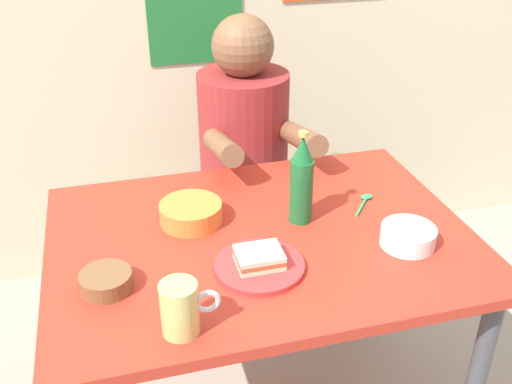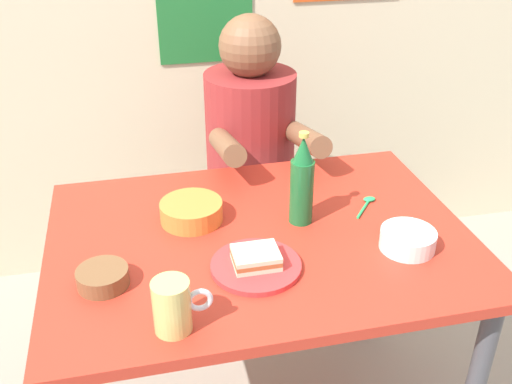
% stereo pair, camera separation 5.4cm
% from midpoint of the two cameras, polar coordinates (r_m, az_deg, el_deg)
% --- Properties ---
extents(dining_table, '(1.10, 0.80, 0.74)m').
position_cam_midpoint_polar(dining_table, '(1.59, 1.38, -6.95)').
color(dining_table, '#B72D1E').
rests_on(dining_table, ground).
extents(stool, '(0.34, 0.34, 0.45)m').
position_cam_midpoint_polar(stool, '(2.29, 0.17, -3.49)').
color(stool, '#4C4C51').
rests_on(stool, ground).
extents(person_seated, '(0.33, 0.56, 0.72)m').
position_cam_midpoint_polar(person_seated, '(2.08, 0.26, 6.03)').
color(person_seated, maroon).
rests_on(person_seated, stool).
extents(plate_orange, '(0.22, 0.22, 0.01)m').
position_cam_midpoint_polar(plate_orange, '(1.41, 1.10, -7.26)').
color(plate_orange, red).
rests_on(plate_orange, dining_table).
extents(sandwich, '(0.11, 0.09, 0.04)m').
position_cam_midpoint_polar(sandwich, '(1.40, 1.11, -6.44)').
color(sandwich, beige).
rests_on(sandwich, plate_orange).
extents(beer_mug, '(0.13, 0.08, 0.12)m').
position_cam_midpoint_polar(beer_mug, '(1.22, -6.83, -11.02)').
color(beer_mug, '#D1BC66').
rests_on(beer_mug, dining_table).
extents(beer_bottle, '(0.06, 0.06, 0.26)m').
position_cam_midpoint_polar(beer_bottle, '(1.54, 5.52, 0.92)').
color(beer_bottle, '#19602D').
rests_on(beer_bottle, dining_table).
extents(condiment_bowl_brown, '(0.12, 0.12, 0.04)m').
position_cam_midpoint_polar(condiment_bowl_brown, '(1.39, -13.69, -8.06)').
color(condiment_bowl_brown, brown).
rests_on(condiment_bowl_brown, dining_table).
extents(soup_bowl_orange, '(0.17, 0.17, 0.05)m').
position_cam_midpoint_polar(soup_bowl_orange, '(1.59, -5.37, -1.83)').
color(soup_bowl_orange, orange).
rests_on(soup_bowl_orange, dining_table).
extents(rice_bowl_white, '(0.14, 0.14, 0.05)m').
position_cam_midpoint_polar(rice_bowl_white, '(1.53, 15.62, -4.44)').
color(rice_bowl_white, silver).
rests_on(rice_bowl_white, dining_table).
extents(spoon, '(0.09, 0.10, 0.01)m').
position_cam_midpoint_polar(spoon, '(1.70, 11.71, -1.05)').
color(spoon, '#26A559').
rests_on(spoon, dining_table).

